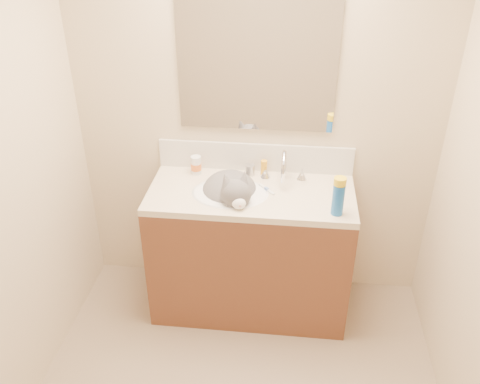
% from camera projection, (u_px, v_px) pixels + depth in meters
% --- Properties ---
extents(room_shell, '(2.24, 2.54, 2.52)m').
position_uv_depth(room_shell, '(228.00, 178.00, 1.80)').
color(room_shell, '#C9B595').
rests_on(room_shell, ground).
extents(vanity_cabinet, '(1.20, 0.55, 0.82)m').
position_uv_depth(vanity_cabinet, '(250.00, 253.00, 3.18)').
color(vanity_cabinet, brown).
rests_on(vanity_cabinet, ground).
extents(counter_slab, '(1.20, 0.55, 0.04)m').
position_uv_depth(counter_slab, '(251.00, 194.00, 2.96)').
color(counter_slab, beige).
rests_on(counter_slab, vanity_cabinet).
extents(basin, '(0.45, 0.36, 0.14)m').
position_uv_depth(basin, '(230.00, 203.00, 2.97)').
color(basin, white).
rests_on(basin, vanity_cabinet).
extents(faucet, '(0.28, 0.20, 0.21)m').
position_uv_depth(faucet, '(284.00, 169.00, 3.01)').
color(faucet, silver).
rests_on(faucet, counter_slab).
extents(cat, '(0.46, 0.50, 0.35)m').
position_uv_depth(cat, '(231.00, 193.00, 2.97)').
color(cat, '#545254').
rests_on(cat, basin).
extents(backsplash, '(1.20, 0.02, 0.18)m').
position_uv_depth(backsplash, '(255.00, 157.00, 3.13)').
color(backsplash, beige).
rests_on(backsplash, counter_slab).
extents(mirror, '(0.90, 0.02, 0.80)m').
position_uv_depth(mirror, '(257.00, 62.00, 2.83)').
color(mirror, white).
rests_on(mirror, room_shell).
extents(pill_bottle, '(0.07, 0.07, 0.11)m').
position_uv_depth(pill_bottle, '(196.00, 165.00, 3.11)').
color(pill_bottle, silver).
rests_on(pill_bottle, counter_slab).
extents(pill_label, '(0.08, 0.08, 0.04)m').
position_uv_depth(pill_label, '(196.00, 166.00, 3.12)').
color(pill_label, orange).
rests_on(pill_label, pill_bottle).
extents(silver_jar, '(0.06, 0.06, 0.07)m').
position_uv_depth(silver_jar, '(250.00, 170.00, 3.11)').
color(silver_jar, '#B7B7BC').
rests_on(silver_jar, counter_slab).
extents(amber_bottle, '(0.04, 0.04, 0.10)m').
position_uv_depth(amber_bottle, '(264.00, 168.00, 3.10)').
color(amber_bottle, gold).
rests_on(amber_bottle, counter_slab).
extents(toothbrush, '(0.10, 0.12, 0.01)m').
position_uv_depth(toothbrush, '(267.00, 189.00, 2.96)').
color(toothbrush, silver).
rests_on(toothbrush, counter_slab).
extents(toothbrush_head, '(0.03, 0.03, 0.02)m').
position_uv_depth(toothbrush_head, '(267.00, 189.00, 2.96)').
color(toothbrush_head, '#5D7FC6').
rests_on(toothbrush_head, counter_slab).
extents(spray_can, '(0.07, 0.07, 0.18)m').
position_uv_depth(spray_can, '(338.00, 200.00, 2.70)').
color(spray_can, blue).
rests_on(spray_can, counter_slab).
extents(spray_cap, '(0.07, 0.07, 0.04)m').
position_uv_depth(spray_cap, '(340.00, 181.00, 2.64)').
color(spray_cap, yellow).
rests_on(spray_cap, spray_can).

